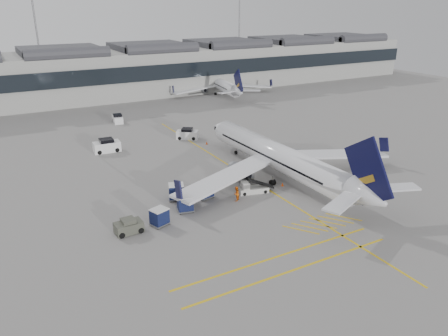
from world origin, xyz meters
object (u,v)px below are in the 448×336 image
airliner_main (280,158)px  belt_loader (253,188)px  ramp_agent_a (238,175)px  baggage_cart_a (205,190)px  ramp_agent_b (236,194)px  pushback_tug (129,226)px

airliner_main → belt_loader: (-5.81, -2.41, -2.32)m
airliner_main → belt_loader: airliner_main is taller
airliner_main → ramp_agent_a: size_ratio=22.94×
baggage_cart_a → ramp_agent_a: baggage_cart_a is taller
belt_loader → ramp_agent_b: belt_loader is taller
airliner_main → pushback_tug: bearing=-168.8°
belt_loader → baggage_cart_a: 6.09m
ramp_agent_b → pushback_tug: size_ratio=0.63×
belt_loader → ramp_agent_a: size_ratio=2.92×
baggage_cart_a → pushback_tug: 11.37m
baggage_cart_a → ramp_agent_b: baggage_cart_a is taller
pushback_tug → ramp_agent_a: bearing=19.2°
baggage_cart_a → ramp_agent_a: bearing=14.5°
ramp_agent_a → belt_loader: bearing=-158.6°
ramp_agent_a → baggage_cart_a: bearing=140.7°
belt_loader → pushback_tug: belt_loader is taller
belt_loader → airliner_main: bearing=36.5°
pushback_tug → ramp_agent_b: bearing=3.4°
airliner_main → ramp_agent_a: 6.07m
baggage_cart_a → pushback_tug: baggage_cart_a is taller
airliner_main → ramp_agent_b: (-8.82, -3.51, -1.95)m
ramp_agent_a → ramp_agent_b: ramp_agent_b is taller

